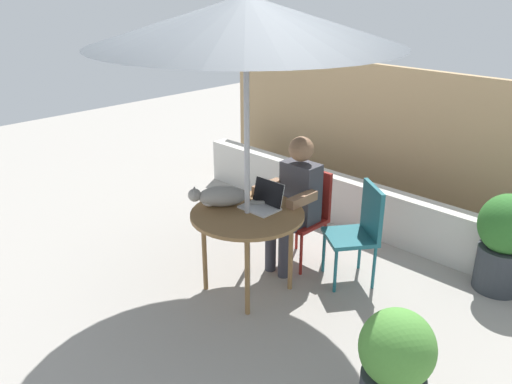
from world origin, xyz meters
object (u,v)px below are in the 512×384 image
chair_empty (360,227)px  laptop (264,200)px  cat (219,197)px  patio_umbrella (246,21)px  potted_plant_near_fence (395,367)px  potted_plant_by_chair (505,240)px  patio_table (247,220)px  chair_occupied (306,209)px  person_seated (295,196)px

chair_empty → laptop: (-0.55, -0.62, 0.27)m
laptop → cat: laptop is taller
patio_umbrella → potted_plant_near_fence: size_ratio=3.08×
potted_plant_near_fence → potted_plant_by_chair: (-0.12, 1.93, 0.06)m
patio_table → patio_umbrella: size_ratio=0.39×
patio_umbrella → potted_plant_by_chair: 2.75m
chair_occupied → person_seated: 0.23m
potted_plant_by_chair → chair_occupied: bearing=-153.6°
patio_umbrella → potted_plant_near_fence: bearing=-14.5°
chair_empty → person_seated: person_seated is taller
patio_umbrella → chair_empty: bearing=54.2°
person_seated → patio_umbrella: bearing=-90.0°
person_seated → patio_table: bearing=-90.0°
laptop → potted_plant_by_chair: laptop is taller
potted_plant_by_chair → patio_table: bearing=-135.2°
chair_empty → cat: bearing=-134.1°
chair_occupied → cat: (-0.26, -0.82, 0.29)m
laptop → patio_umbrella: bearing=-97.0°
patio_table → patio_umbrella: bearing=0.0°
patio_umbrella → potted_plant_by_chair: bearing=44.8°
patio_table → potted_plant_by_chair: potted_plant_by_chair is taller
person_seated → laptop: bearing=-87.1°
person_seated → cat: size_ratio=2.38×
patio_umbrella → laptop: patio_umbrella is taller
person_seated → chair_empty: bearing=18.7°
patio_table → chair_empty: (0.57, 0.79, -0.14)m
patio_table → cat: (-0.26, -0.07, 0.15)m
patio_table → cat: bearing=-165.6°
potted_plant_near_fence → person_seated: bearing=148.1°
cat → chair_occupied: bearing=72.3°
chair_occupied → laptop: 0.64m
patio_umbrella → chair_empty: (0.57, 0.79, -1.69)m
cat → potted_plant_near_fence: size_ratio=0.67×
patio_umbrella → laptop: size_ratio=7.80×
laptop → potted_plant_by_chair: 2.03m
patio_table → chair_occupied: 0.77m
chair_empty → laptop: size_ratio=2.89×
patio_umbrella → patio_table: bearing=0.0°
potted_plant_by_chair → chair_empty: bearing=-142.9°
patio_table → potted_plant_by_chair: (1.51, 1.50, -0.19)m
chair_occupied → potted_plant_near_fence: (1.63, -1.18, -0.11)m
laptop → potted_plant_by_chair: bearing=41.7°
chair_empty → potted_plant_near_fence: bearing=-48.7°
patio_umbrella → potted_plant_by_chair: size_ratio=2.74×
cat → laptop: bearing=40.3°
person_seated → potted_plant_near_fence: 1.94m
patio_umbrella → potted_plant_near_fence: patio_umbrella is taller
chair_occupied → patio_umbrella: bearing=-90.0°
laptop → chair_empty: bearing=48.4°
cat → potted_plant_by_chair: cat is taller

